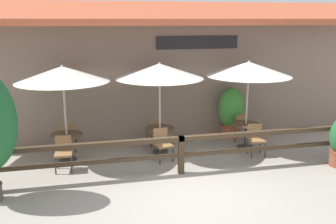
# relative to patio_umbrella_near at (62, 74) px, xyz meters

# --- Properties ---
(ground_plane) EXTENTS (60.00, 60.00, 0.00)m
(ground_plane) POSITION_rel_patio_umbrella_near_xyz_m (2.74, -2.60, -2.33)
(ground_plane) COLOR gray
(building_facade) EXTENTS (14.28, 1.49, 4.23)m
(building_facade) POSITION_rel_patio_umbrella_near_xyz_m (2.75, 1.50, -0.17)
(building_facade) COLOR gray
(building_facade) RESTS_ON ground
(patio_railing) EXTENTS (10.40, 0.14, 0.95)m
(patio_railing) POSITION_rel_patio_umbrella_near_xyz_m (2.74, -1.55, -1.64)
(patio_railing) COLOR #3D2D1E
(patio_railing) RESTS_ON ground
(patio_umbrella_near) EXTENTS (2.40, 2.40, 2.57)m
(patio_umbrella_near) POSITION_rel_patio_umbrella_near_xyz_m (0.00, 0.00, 0.00)
(patio_umbrella_near) COLOR #B7B2A8
(patio_umbrella_near) RESTS_ON ground
(dining_table_near) EXTENTS (0.83, 0.83, 0.73)m
(dining_table_near) POSITION_rel_patio_umbrella_near_xyz_m (0.00, -0.00, -1.75)
(dining_table_near) COLOR #4C3826
(dining_table_near) RESTS_ON ground
(chair_near_streetside) EXTENTS (0.43, 0.43, 0.87)m
(chair_near_streetside) POSITION_rel_patio_umbrella_near_xyz_m (-0.06, -0.69, -1.84)
(chair_near_streetside) COLOR olive
(chair_near_streetside) RESTS_ON ground
(chair_near_wallside) EXTENTS (0.45, 0.45, 0.87)m
(chair_near_wallside) POSITION_rel_patio_umbrella_near_xyz_m (0.02, 0.69, -1.84)
(chair_near_wallside) COLOR olive
(chair_near_wallside) RESTS_ON ground
(patio_umbrella_middle) EXTENTS (2.40, 2.40, 2.57)m
(patio_umbrella_middle) POSITION_rel_patio_umbrella_near_xyz_m (2.54, 0.03, 0.00)
(patio_umbrella_middle) COLOR #B7B2A8
(patio_umbrella_middle) RESTS_ON ground
(dining_table_middle) EXTENTS (0.83, 0.83, 0.73)m
(dining_table_middle) POSITION_rel_patio_umbrella_near_xyz_m (2.54, 0.03, -1.75)
(dining_table_middle) COLOR #4C3826
(dining_table_middle) RESTS_ON ground
(chair_middle_streetside) EXTENTS (0.50, 0.50, 0.87)m
(chair_middle_streetside) POSITION_rel_patio_umbrella_near_xyz_m (2.48, -0.58, -1.84)
(chair_middle_streetside) COLOR olive
(chair_middle_streetside) RESTS_ON ground
(chair_middle_wallside) EXTENTS (0.48, 0.48, 0.87)m
(chair_middle_wallside) POSITION_rel_patio_umbrella_near_xyz_m (2.53, 0.65, -1.84)
(chair_middle_wallside) COLOR olive
(chair_middle_wallside) RESTS_ON ground
(patio_umbrella_far) EXTENTS (2.40, 2.40, 2.57)m
(patio_umbrella_far) POSITION_rel_patio_umbrella_near_xyz_m (5.09, -0.09, 0.00)
(patio_umbrella_far) COLOR #B7B2A8
(patio_umbrella_far) RESTS_ON ground
(dining_table_far) EXTENTS (0.83, 0.83, 0.73)m
(dining_table_far) POSITION_rel_patio_umbrella_near_xyz_m (5.09, -0.09, -1.75)
(dining_table_far) COLOR #4C3826
(dining_table_far) RESTS_ON ground
(chair_far_streetside) EXTENTS (0.46, 0.46, 0.87)m
(chair_far_streetside) POSITION_rel_patio_umbrella_near_xyz_m (5.11, -0.74, -1.84)
(chair_far_streetside) COLOR olive
(chair_far_streetside) RESTS_ON ground
(chair_far_wallside) EXTENTS (0.49, 0.49, 0.87)m
(chair_far_wallside) POSITION_rel_patio_umbrella_near_xyz_m (5.15, 0.55, -1.84)
(chair_far_wallside) COLOR olive
(chair_far_wallside) RESTS_ON ground
(potted_plant_tall_tropical) EXTENTS (0.82, 0.73, 1.62)m
(potted_plant_tall_tropical) POSITION_rel_patio_umbrella_near_xyz_m (5.03, 0.95, -1.47)
(potted_plant_tall_tropical) COLOR #9E4C33
(potted_plant_tall_tropical) RESTS_ON ground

